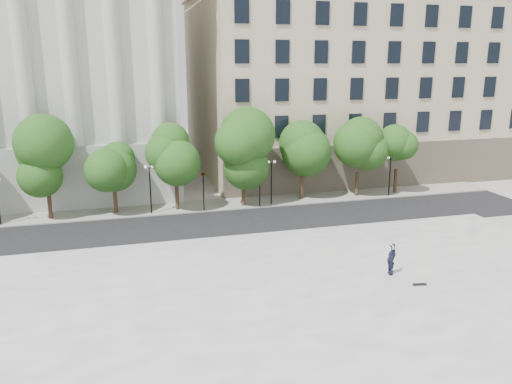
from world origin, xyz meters
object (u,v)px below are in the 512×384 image
traffic_light_west (203,172)px  person_lying (390,271)px  skateboard (420,284)px  traffic_light_east (260,169)px

traffic_light_west → person_lying: (8.81, -17.99, -2.97)m
traffic_light_west → skateboard: 22.30m
traffic_light_west → traffic_light_east: bearing=0.0°
traffic_light_west → person_lying: traffic_light_west is taller
skateboard → traffic_light_east: bearing=111.5°
person_lying → skateboard: bearing=-89.9°
person_lying → skateboard: person_lying is taller
traffic_light_east → person_lying: bearing=-79.0°
traffic_light_west → traffic_light_east: 5.32m
traffic_light_east → traffic_light_west: bearing=180.0°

